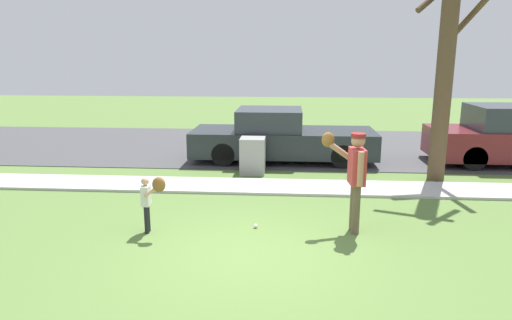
{
  "coord_description": "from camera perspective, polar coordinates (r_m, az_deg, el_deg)",
  "views": [
    {
      "loc": [
        0.56,
        -6.49,
        2.96
      ],
      "look_at": [
        -0.07,
        2.08,
        1.0
      ],
      "focal_mm": 32.05,
      "sensor_mm": 36.0,
      "label": 1
    }
  ],
  "objects": [
    {
      "name": "utility_cabinet",
      "position": [
        11.72,
        -0.41,
        0.55
      ],
      "size": [
        0.63,
        0.62,
        0.93
      ],
      "primitive_type": "cube",
      "color": "gray",
      "rests_on": "ground"
    },
    {
      "name": "person_child",
      "position": [
        7.9,
        -13.11,
        -4.38
      ],
      "size": [
        0.46,
        0.38,
        1.02
      ],
      "rotation": [
        0.0,
        0.0,
        0.08
      ],
      "color": "black",
      "rests_on": "ground"
    },
    {
      "name": "sidewalk_strip",
      "position": [
        10.52,
        1.01,
        -3.32
      ],
      "size": [
        36.0,
        1.2,
        0.06
      ],
      "primitive_type": "cube",
      "color": "#B2B2AD",
      "rests_on": "ground"
    },
    {
      "name": "road_surface",
      "position": [
        15.39,
        2.07,
        1.79
      ],
      "size": [
        36.0,
        6.8,
        0.02
      ],
      "primitive_type": "cube",
      "color": "#424244",
      "rests_on": "ground"
    },
    {
      "name": "ground_plane",
      "position": [
        10.43,
        0.98,
        -3.63
      ],
      "size": [
        48.0,
        48.0,
        0.0
      ],
      "primitive_type": "plane",
      "color": "#567538"
    },
    {
      "name": "street_tree_near",
      "position": [
        11.69,
        22.75,
        12.81
      ],
      "size": [
        1.85,
        1.89,
        5.96
      ],
      "color": "brown",
      "rests_on": "ground"
    },
    {
      "name": "person_adult",
      "position": [
        7.83,
        12.14,
        -1.37
      ],
      "size": [
        0.72,
        0.61,
        1.72
      ],
      "rotation": [
        0.0,
        0.0,
        -3.06
      ],
      "color": "brown",
      "rests_on": "ground"
    },
    {
      "name": "parked_pickup_dark",
      "position": [
        13.16,
        3.04,
        2.82
      ],
      "size": [
        5.2,
        1.95,
        1.48
      ],
      "color": "#23282D",
      "rests_on": "road_surface"
    },
    {
      "name": "baseball",
      "position": [
        8.13,
        -0.05,
        -8.23
      ],
      "size": [
        0.07,
        0.07,
        0.07
      ],
      "primitive_type": "sphere",
      "color": "white",
      "rests_on": "ground"
    }
  ]
}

